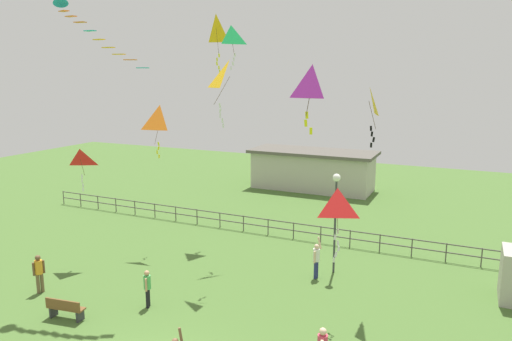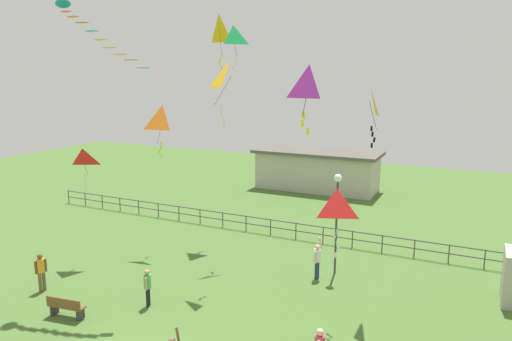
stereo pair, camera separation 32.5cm
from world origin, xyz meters
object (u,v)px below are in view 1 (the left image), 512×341
(kite_6, at_px, (160,120))
(kite_7, at_px, (312,85))
(kite_2, at_px, (80,160))
(streamer_kite, at_px, (65,3))
(kite_4, at_px, (337,206))
(person_4, at_px, (316,258))
(person_5, at_px, (39,271))
(kite_8, at_px, (229,79))
(park_bench, at_px, (65,308))
(lamppost, at_px, (336,202))
(person_0, at_px, (147,286))
(kite_3, at_px, (369,103))
(kite_1, at_px, (231,37))
(kite_0, at_px, (216,30))

(kite_6, relative_size, kite_7, 1.42)
(kite_2, distance_m, streamer_kite, 7.17)
(kite_4, bearing_deg, kite_2, 178.96)
(person_4, bearing_deg, person_5, -148.27)
(kite_2, xyz_separation_m, kite_8, (6.98, 2.03, 3.83))
(park_bench, bearing_deg, kite_4, 25.50)
(person_5, distance_m, kite_7, 14.49)
(lamppost, bearing_deg, person_0, -132.07)
(kite_2, height_order, kite_4, kite_2)
(kite_3, bearing_deg, streamer_kite, -163.31)
(kite_2, xyz_separation_m, kite_4, (12.58, -0.23, -0.70))
(lamppost, xyz_separation_m, streamer_kite, (-10.03, -5.51, 8.59))
(streamer_kite, bearing_deg, kite_7, -12.03)
(lamppost, bearing_deg, kite_7, -80.53)
(kite_1, bearing_deg, kite_0, 137.44)
(kite_2, bearing_deg, person_0, -24.06)
(kite_3, bearing_deg, person_5, -156.91)
(kite_3, xyz_separation_m, kite_8, (-6.14, 0.08, 0.90))
(person_5, height_order, streamer_kite, streamer_kite)
(park_bench, height_order, kite_4, kite_4)
(person_4, height_order, kite_6, kite_6)
(kite_2, bearing_deg, kite_3, 8.48)
(kite_2, bearing_deg, kite_7, -17.33)
(kite_6, bearing_deg, streamer_kite, -95.22)
(lamppost, xyz_separation_m, kite_7, (1.32, -7.92, 5.44))
(lamppost, relative_size, person_4, 2.47)
(kite_6, xyz_separation_m, kite_8, (5.09, -1.82, 2.15))
(lamppost, distance_m, kite_8, 7.37)
(person_0, distance_m, kite_2, 7.47)
(kite_0, xyz_separation_m, kite_7, (9.03, -10.71, -2.68))
(kite_7, xyz_separation_m, kite_8, (-5.76, 6.01, 0.11))
(park_bench, distance_m, kite_1, 14.51)
(person_0, height_order, person_4, person_4)
(person_4, xyz_separation_m, kite_6, (-8.98, 0.89, 5.87))
(lamppost, bearing_deg, kite_0, 160.13)
(kite_2, bearing_deg, person_5, -79.65)
(kite_7, bearing_deg, kite_8, 133.78)
(person_5, height_order, kite_1, kite_1)
(kite_1, relative_size, kite_8, 0.77)
(person_0, height_order, kite_6, kite_6)
(person_4, height_order, person_5, person_4)
(kite_6, relative_size, kite_8, 0.94)
(lamppost, bearing_deg, kite_4, -74.49)
(park_bench, distance_m, person_0, 3.11)
(kite_0, xyz_separation_m, streamer_kite, (-2.32, -8.29, 0.47))
(kite_0, bearing_deg, kite_3, -26.91)
(kite_4, relative_size, streamer_kite, 0.57)
(kite_2, height_order, kite_7, kite_7)
(kite_3, bearing_deg, kite_7, -93.67)
(kite_1, height_order, kite_2, kite_1)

